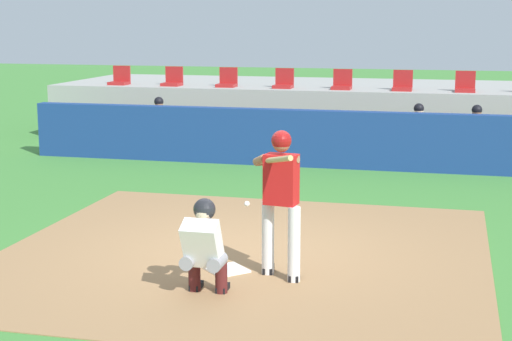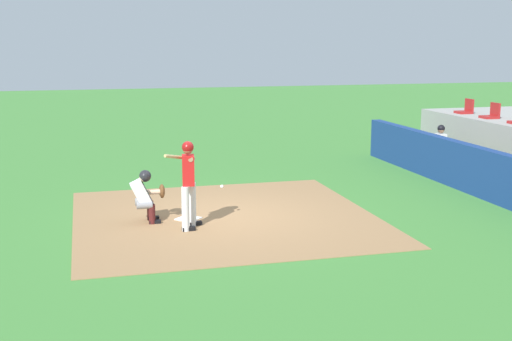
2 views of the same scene
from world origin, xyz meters
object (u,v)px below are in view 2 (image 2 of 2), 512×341
object	(u,v)px
batter_at_plate	(188,179)
dugout_player_0	(437,146)
catcher_crouched	(146,194)
home_plate	(188,219)
stadium_seat_1	(492,114)
stadium_seat_0	(466,109)

from	to	relation	value
batter_at_plate	dugout_player_0	xyz separation A→B (m)	(-4.69, 8.23, -0.36)
batter_at_plate	catcher_crouched	world-z (taller)	batter_at_plate
home_plate	dugout_player_0	distance (m)	9.10
dugout_player_0	stadium_seat_1	world-z (taller)	stadium_seat_1
catcher_crouched	stadium_seat_1	bearing A→B (deg)	111.36
dugout_player_0	stadium_seat_0	size ratio (longest dim) A/B	2.71
batter_at_plate	stadium_seat_1	xyz separation A→B (m)	(-5.02, 10.27, 0.50)
dugout_player_0	batter_at_plate	bearing A→B (deg)	-60.33
stadium_seat_0	stadium_seat_1	xyz separation A→B (m)	(1.44, 0.00, 0.00)
home_plate	dugout_player_0	size ratio (longest dim) A/B	0.34
home_plate	stadium_seat_1	size ratio (longest dim) A/B	0.92
batter_at_plate	stadium_seat_0	xyz separation A→B (m)	(-6.47, 10.27, 0.50)
catcher_crouched	stadium_seat_0	bearing A→B (deg)	117.56
dugout_player_0	stadium_seat_1	size ratio (longest dim) A/B	2.71
catcher_crouched	batter_at_plate	bearing A→B (deg)	48.55
catcher_crouched	home_plate	bearing A→B (deg)	89.47
dugout_player_0	stadium_seat_1	bearing A→B (deg)	99.35
dugout_player_0	stadium_seat_1	distance (m)	2.23
batter_at_plate	catcher_crouched	bearing A→B (deg)	-131.45
dugout_player_0	stadium_seat_0	world-z (taller)	stadium_seat_0
dugout_player_0	stadium_seat_0	distance (m)	2.84
home_plate	stadium_seat_0	xyz separation A→B (m)	(-5.78, 10.18, 1.51)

